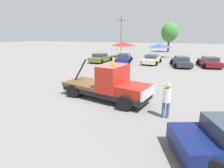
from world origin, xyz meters
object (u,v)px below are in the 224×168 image
Objects in this scene: person_near_truck at (167,98)px; parked_car_charcoal at (181,62)px; tree_left at (170,32)px; utility_pole at (121,33)px; parked_car_olive at (100,58)px; canopy_tent_blue at (160,46)px; parked_car_maroon at (209,62)px; tow_truck at (109,85)px; canopy_tent_red at (123,44)px; parked_car_cream at (152,59)px; parked_car_navy at (124,58)px.

person_near_truck is 0.37× the size of parked_car_charcoal.
utility_pole is at bearing 177.49° from tree_left.
parked_car_olive is 1.32× the size of canopy_tent_blue.
tree_left reaches higher than parked_car_maroon.
person_near_truck is 17.57m from parked_car_maroon.
canopy_tent_red reaches higher than tow_truck.
canopy_tent_red reaches higher than parked_car_cream.
canopy_tent_red reaches higher than person_near_truck.
canopy_tent_red is 0.53× the size of tree_left.
canopy_tent_blue is (4.70, 7.90, 1.47)m from parked_car_navy.
canopy_tent_blue is (1.63, 23.52, 1.14)m from tow_truck.
person_near_truck is at bearing -85.65° from canopy_tent_blue.
canopy_tent_blue is at bearing 100.90° from tow_truck.
tow_truck is at bearing -75.68° from utility_pole.
tow_truck reaches higher than parked_car_olive.
tree_left reaches higher than parked_car_charcoal.
utility_pole reaches higher than canopy_tent_red.
utility_pole is (-3.92, 12.51, 2.04)m from canopy_tent_red.
canopy_tent_red is (-8.44, 23.57, 1.32)m from person_near_truck.
canopy_tent_red is at bearing -72.62° from utility_pole.
parked_car_olive is 0.67× the size of tree_left.
canopy_tent_red is 1.05× the size of canopy_tent_blue.
parked_car_maroon is at bearing -48.06° from utility_pole.
canopy_tent_blue is at bearing 33.51° from parked_car_maroon.
parked_car_navy is at bearing -66.13° from parked_car_olive.
canopy_tent_blue is 0.50× the size of tree_left.
tow_truck is at bearing 144.88° from parked_car_maroon.
tree_left reaches higher than tow_truck.
canopy_tent_red reaches higher than canopy_tent_blue.
parked_car_olive is 14.98m from parked_car_maroon.
parked_car_olive is (-10.06, 16.12, -0.44)m from person_near_truck.
parked_car_charcoal is 0.60× the size of utility_pole.
canopy_tent_red is at bearing 44.42° from parked_car_charcoal.
parked_car_olive is 20.45m from utility_pole.
parked_car_olive and parked_car_charcoal have the same top height.
parked_car_navy is 11.52m from parked_car_maroon.
person_near_truck is 0.39× the size of parked_car_navy.
parked_car_charcoal is (3.89, -0.84, 0.00)m from parked_car_cream.
person_near_truck is 35.74m from tree_left.
tow_truck is 23.60m from canopy_tent_blue.
parked_car_olive is 7.63m from parked_car_cream.
parked_car_charcoal is 3.58m from parked_car_maroon.
parked_car_maroon is at bearing -26.68° from canopy_tent_red.
canopy_tent_blue is at bearing -8.56° from person_near_truck.
parked_car_navy is (-3.07, 15.62, -0.32)m from tow_truck.
person_near_truck is 0.41× the size of parked_car_olive.
parked_car_maroon is at bearing -50.19° from canopy_tent_blue.
canopy_tent_red reaches higher than parked_car_maroon.
canopy_tent_red is (1.62, 7.45, 1.77)m from parked_car_olive.
canopy_tent_red reaches higher than parked_car_charcoal.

